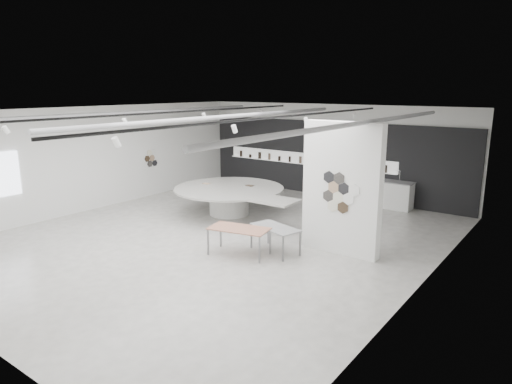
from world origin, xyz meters
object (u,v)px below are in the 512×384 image
Objects in this scene: sample_table_wood at (239,230)px; sample_table_stone at (275,229)px; kitchen_counter at (388,194)px; partition_column at (342,189)px; display_island at (231,197)px.

sample_table_stone is (0.68, 0.75, -0.04)m from sample_table_wood.
sample_table_wood is 7.44m from kitchen_counter.
kitchen_counter is (-0.70, 5.51, -1.28)m from partition_column.
sample_table_wood is 1.13× the size of sample_table_stone.
display_island is 4.04m from sample_table_wood.
display_island is at bearing -134.07° from kitchen_counter.
sample_table_wood is 1.01m from sample_table_stone.
kitchen_counter is (1.42, 7.30, -0.18)m from sample_table_wood.
display_island is 6.01m from kitchen_counter.
sample_table_wood is at bearing -132.18° from sample_table_stone.
partition_column is 5.13m from display_island.
sample_table_wood is at bearing -101.22° from kitchen_counter.
partition_column is at bearing 40.18° from sample_table_wood.
partition_column is 5.70m from kitchen_counter.
display_island is (-4.86, 1.18, -1.15)m from partition_column.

